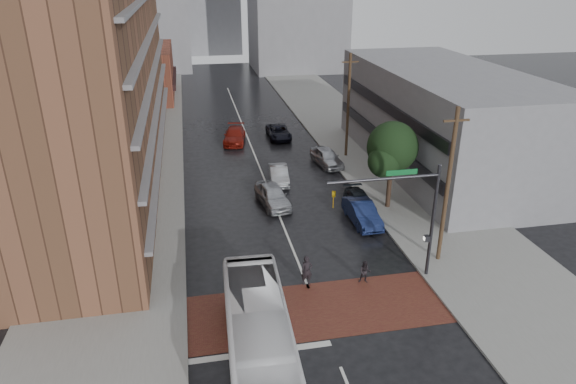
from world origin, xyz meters
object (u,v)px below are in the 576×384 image
car_travel_b (279,175)px  car_travel_c (235,136)px  car_parked_mid (360,201)px  suv_travel (279,132)px  car_parked_near (362,213)px  pedestrian_a (307,271)px  pedestrian_b (365,272)px  car_parked_far (327,157)px  car_travel_a (273,195)px  transit_bus (260,346)px

car_travel_b → car_travel_c: bearing=107.5°
car_travel_c → car_parked_mid: (7.84, -18.28, -0.13)m
suv_travel → car_parked_near: car_parked_near is taller
pedestrian_a → car_parked_mid: bearing=52.2°
car_parked_mid → car_parked_near: bearing=-102.5°
pedestrian_a → pedestrian_b: (3.41, -0.48, -0.21)m
pedestrian_b → car_parked_far: 19.71m
car_travel_a → car_parked_near: (5.89, -4.22, -0.05)m
car_travel_c → suv_travel: size_ratio=1.06×
pedestrian_b → car_parked_far: bearing=99.4°
suv_travel → pedestrian_a: bearing=-96.4°
car_parked_near → car_parked_far: (0.57, 12.02, 0.03)m
car_parked_mid → car_parked_far: bearing=91.5°
pedestrian_a → car_parked_far: pedestrian_a is taller
car_travel_a → car_parked_far: bearing=41.8°
transit_bus → suv_travel: (7.06, 34.92, -0.96)m
suv_travel → car_parked_mid: 19.10m
car_travel_c → car_travel_b: bearing=-67.4°
car_travel_c → car_parked_near: bearing=-60.6°
suv_travel → transit_bus: bearing=-101.0°
car_parked_far → suv_travel: bearing=99.3°
transit_bus → suv_travel: transit_bus is taller
car_parked_far → car_travel_b: bearing=-156.4°
car_travel_b → car_parked_far: (5.17, 3.28, 0.10)m
transit_bus → car_parked_far: size_ratio=2.50×
car_travel_c → suv_travel: bearing=16.8°
car_travel_a → pedestrian_b: bearing=-81.7°
car_parked_mid → pedestrian_a: bearing=-122.7°
pedestrian_a → pedestrian_b: 3.45m
pedestrian_a → car_travel_a: (-0.14, 11.22, -0.10)m
car_parked_mid → pedestrian_b: bearing=-105.1°
pedestrian_a → transit_bus: bearing=-122.2°
pedestrian_a → suv_travel: bearing=79.7°
car_travel_a → pedestrian_a: bearing=-97.8°
car_travel_b → car_parked_far: bearing=37.2°
car_parked_far → transit_bus: bearing=-120.0°
car_parked_near → transit_bus: bearing=-126.1°
car_parked_near → car_parked_mid: car_parked_near is taller
suv_travel → car_parked_far: 9.60m
transit_bus → car_travel_a: 18.37m
suv_travel → car_parked_mid: bearing=-80.6°
car_travel_a → car_parked_far: car_travel_a is taller
car_parked_near → car_parked_far: bearing=85.7°
pedestrian_a → car_travel_c: (-1.52, 27.56, -0.16)m
car_travel_c → pedestrian_b: bearing=-70.1°
pedestrian_a → car_parked_far: (6.32, 19.02, -0.12)m
pedestrian_b → car_parked_near: size_ratio=0.30×
transit_bus → pedestrian_b: 9.55m
transit_bus → car_travel_c: size_ratio=2.26×
pedestrian_a → car_travel_c: bearing=89.7°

